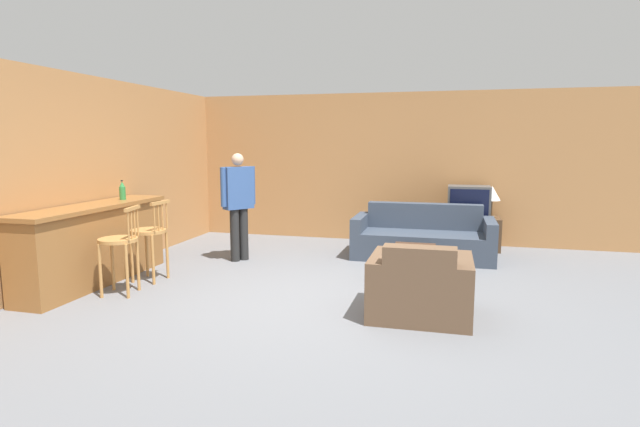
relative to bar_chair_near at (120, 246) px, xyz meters
name	(u,v)px	position (x,y,z in m)	size (l,w,h in m)	color
ground_plane	(313,301)	(2.20, 0.32, -0.57)	(24.00, 24.00, 0.00)	slate
wall_back	(367,168)	(2.20, 3.99, 0.73)	(9.40, 0.08, 2.60)	#B27A47
wall_left	(133,172)	(-0.94, 1.65, 0.73)	(0.08, 8.67, 2.60)	#B27A47
bar_counter	(95,244)	(-0.60, 0.33, -0.07)	(0.55, 2.33, 0.98)	brown
bar_chair_near	(120,246)	(0.00, 0.00, 0.00)	(0.52, 0.52, 1.02)	#B77F42
bar_chair_mid	(150,236)	(0.00, 0.60, 0.00)	(0.45, 0.45, 1.02)	#B77F42
couch_far	(423,239)	(3.27, 2.78, -0.29)	(2.08, 0.92, 0.80)	#384251
armchair_near	(420,289)	(3.38, 0.09, -0.29)	(1.00, 0.88, 0.78)	brown
coffee_table	(413,254)	(3.21, 1.50, -0.25)	(0.54, 1.01, 0.38)	#472D1E
tv_unit	(467,233)	(3.95, 3.61, -0.31)	(1.02, 0.53, 0.53)	#513823
tv	(469,201)	(3.95, 3.60, 0.22)	(0.67, 0.45, 0.51)	#4C4C4C
bottle	(122,191)	(-0.58, 0.91, 0.53)	(0.08, 0.08, 0.26)	#2D7F3D
book_on_table	(410,250)	(3.18, 1.42, -0.18)	(0.21, 0.19, 0.03)	black
table_lamp	(492,194)	(4.31, 3.61, 0.34)	(0.27, 0.27, 0.51)	brown
person_by_window	(238,201)	(0.64, 1.90, 0.32)	(0.40, 0.47, 1.59)	black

